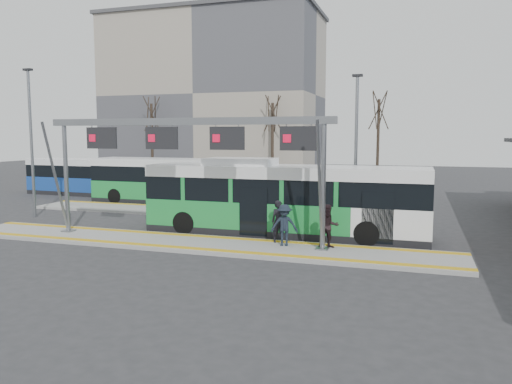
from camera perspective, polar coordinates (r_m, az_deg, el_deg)
ground at (r=21.37m, az=-7.32°, el=-6.04°), size 120.00×120.00×0.00m
platform_main at (r=21.36m, az=-7.32°, el=-5.85°), size 22.00×3.00×0.15m
platform_second at (r=30.15m, az=-7.68°, el=-2.22°), size 20.00×3.00×0.15m
tactile_main at (r=21.34m, az=-7.32°, el=-5.62°), size 22.00×2.65×0.02m
tactile_second at (r=31.17m, az=-6.77°, el=-1.76°), size 20.00×0.35×0.02m
gantry at (r=21.25m, az=-8.04°, el=5.57°), size 13.00×1.68×5.20m
apartment_block at (r=59.63m, az=-4.76°, el=10.93°), size 24.50×12.50×18.40m
hero_bus at (r=23.10m, az=3.17°, el=-0.96°), size 12.94×2.81×3.55m
bg_bus_green at (r=33.85m, az=-8.78°, el=1.16°), size 12.24×2.79×3.05m
bg_bus_blue at (r=40.54m, az=-18.35°, el=1.59°), size 10.72×2.88×2.77m
passenger_a at (r=20.95m, az=2.63°, el=-3.38°), size 0.77×0.68×1.76m
passenger_b at (r=20.09m, az=8.29°, el=-3.90°), size 1.05×0.97×1.74m
passenger_c at (r=20.29m, az=3.26°, el=-3.80°), size 1.20×0.84×1.70m
tree_left at (r=49.96m, az=1.90°, el=8.90°), size 1.40×1.40×8.82m
tree_mid at (r=50.63m, az=13.86°, el=8.99°), size 1.40×1.40×9.18m
tree_far at (r=54.59m, az=-11.86°, el=8.69°), size 1.40×1.40×8.98m
lamp_west at (r=30.77m, az=-24.30°, el=5.50°), size 0.50×0.25×8.28m
lamp_east at (r=25.31m, az=11.35°, el=5.05°), size 0.50×0.25×7.58m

